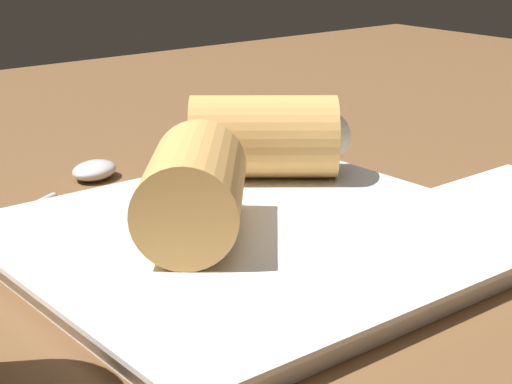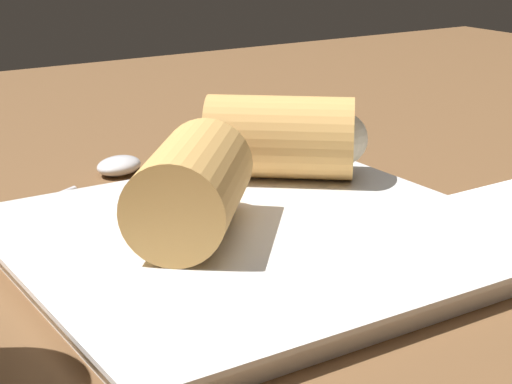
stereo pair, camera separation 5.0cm
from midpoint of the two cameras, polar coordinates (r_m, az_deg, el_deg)
name	(u,v)px [view 1 (the left image)]	position (r cm, az deg, el deg)	size (l,w,h in cm)	color
table_surface	(238,301)	(46.30, -4.33, -7.36)	(180.00, 140.00, 2.00)	brown
serving_plate	(256,241)	(49.58, -2.90, -3.33)	(27.53, 25.50, 1.50)	white
roll_front_left	(188,188)	(47.83, -7.54, 0.23)	(10.74, 11.24, 5.62)	#DBA356
roll_front_right	(272,137)	(58.32, -1.41, 3.67)	(11.30, 10.63, 5.62)	#DBA356
spoon	(81,177)	(63.65, -13.79, 0.92)	(17.06, 10.29, 1.33)	silver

